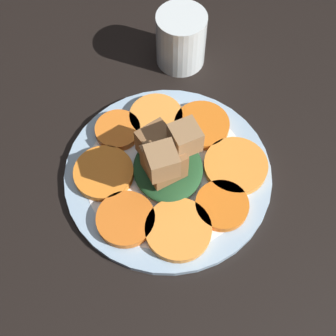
# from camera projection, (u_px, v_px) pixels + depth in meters

# --- Properties ---
(table_slab) EXTENTS (1.20, 1.20, 0.02)m
(table_slab) POSITION_uv_depth(u_px,v_px,m) (168.00, 178.00, 0.68)
(table_slab) COLOR black
(table_slab) RESTS_ON ground
(plate) EXTENTS (0.29, 0.29, 0.01)m
(plate) POSITION_uv_depth(u_px,v_px,m) (168.00, 173.00, 0.67)
(plate) COLOR #99B7D1
(plate) RESTS_ON table_slab
(carrot_slice_0) EXTENTS (0.08, 0.08, 0.01)m
(carrot_slice_0) POSITION_uv_depth(u_px,v_px,m) (202.00, 125.00, 0.69)
(carrot_slice_0) COLOR orange
(carrot_slice_0) RESTS_ON plate
(carrot_slice_1) EXTENTS (0.08, 0.08, 0.01)m
(carrot_slice_1) POSITION_uv_depth(u_px,v_px,m) (156.00, 117.00, 0.70)
(carrot_slice_1) COLOR #F9963A
(carrot_slice_1) RESTS_ON plate
(carrot_slice_2) EXTENTS (0.07, 0.07, 0.01)m
(carrot_slice_2) POSITION_uv_depth(u_px,v_px,m) (118.00, 130.00, 0.69)
(carrot_slice_2) COLOR orange
(carrot_slice_2) RESTS_ON plate
(carrot_slice_3) EXTENTS (0.08, 0.08, 0.01)m
(carrot_slice_3) POSITION_uv_depth(u_px,v_px,m) (104.00, 174.00, 0.65)
(carrot_slice_3) COLOR orange
(carrot_slice_3) RESTS_ON plate
(carrot_slice_4) EXTENTS (0.08, 0.08, 0.01)m
(carrot_slice_4) POSITION_uv_depth(u_px,v_px,m) (126.00, 219.00, 0.62)
(carrot_slice_4) COLOR orange
(carrot_slice_4) RESTS_ON plate
(carrot_slice_5) EXTENTS (0.09, 0.09, 0.01)m
(carrot_slice_5) POSITION_uv_depth(u_px,v_px,m) (178.00, 230.00, 0.61)
(carrot_slice_5) COLOR orange
(carrot_slice_5) RESTS_ON plate
(carrot_slice_6) EXTENTS (0.07, 0.07, 0.01)m
(carrot_slice_6) POSITION_uv_depth(u_px,v_px,m) (222.00, 205.00, 0.63)
(carrot_slice_6) COLOR orange
(carrot_slice_6) RESTS_ON plate
(carrot_slice_7) EXTENTS (0.09, 0.09, 0.01)m
(carrot_slice_7) POSITION_uv_depth(u_px,v_px,m) (236.00, 167.00, 0.66)
(carrot_slice_7) COLOR orange
(carrot_slice_7) RESTS_ON plate
(center_pile) EXTENTS (0.11, 0.10, 0.10)m
(center_pile) POSITION_uv_depth(u_px,v_px,m) (167.00, 158.00, 0.63)
(center_pile) COLOR #1E4723
(center_pile) RESTS_ON plate
(fork) EXTENTS (0.20, 0.03, 0.00)m
(fork) POSITION_uv_depth(u_px,v_px,m) (216.00, 163.00, 0.67)
(fork) COLOR silver
(fork) RESTS_ON plate
(water_glass) EXTENTS (0.08, 0.08, 0.09)m
(water_glass) POSITION_uv_depth(u_px,v_px,m) (181.00, 39.00, 0.74)
(water_glass) COLOR silver
(water_glass) RESTS_ON table_slab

